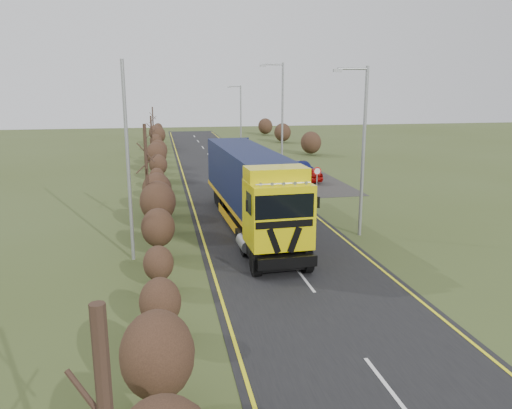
{
  "coord_description": "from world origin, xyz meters",
  "views": [
    {
      "loc": [
        -5.79,
        -23.07,
        7.93
      ],
      "look_at": [
        -0.74,
        2.84,
        1.7
      ],
      "focal_mm": 35.0,
      "sensor_mm": 36.0,
      "label": 1
    }
  ],
  "objects_px": {
    "lorry": "(251,184)",
    "car_blue_sedan": "(297,168)",
    "speed_sign": "(317,176)",
    "car_red_hatchback": "(303,174)",
    "streetlight_near": "(362,145)"
  },
  "relations": [
    {
      "from": "lorry",
      "to": "streetlight_near",
      "type": "distance_m",
      "value": 6.49
    },
    {
      "from": "car_blue_sedan",
      "to": "car_red_hatchback",
      "type": "bearing_deg",
      "value": 76.47
    },
    {
      "from": "car_red_hatchback",
      "to": "car_blue_sedan",
      "type": "distance_m",
      "value": 3.24
    },
    {
      "from": "streetlight_near",
      "to": "car_blue_sedan",
      "type": "bearing_deg",
      "value": 84.29
    },
    {
      "from": "car_blue_sedan",
      "to": "speed_sign",
      "type": "distance_m",
      "value": 9.18
    },
    {
      "from": "lorry",
      "to": "car_blue_sedan",
      "type": "height_order",
      "value": "lorry"
    },
    {
      "from": "car_red_hatchback",
      "to": "streetlight_near",
      "type": "relative_size",
      "value": 0.42
    },
    {
      "from": "lorry",
      "to": "car_red_hatchback",
      "type": "distance_m",
      "value": 15.36
    },
    {
      "from": "car_red_hatchback",
      "to": "car_blue_sedan",
      "type": "xyz_separation_m",
      "value": [
        0.35,
        3.22,
        0.02
      ]
    },
    {
      "from": "car_blue_sedan",
      "to": "streetlight_near",
      "type": "xyz_separation_m",
      "value": [
        -1.91,
        -19.15,
        4.29
      ]
    },
    {
      "from": "car_red_hatchback",
      "to": "streetlight_near",
      "type": "xyz_separation_m",
      "value": [
        -1.57,
        -15.94,
        4.3
      ]
    },
    {
      "from": "lorry",
      "to": "car_blue_sedan",
      "type": "relative_size",
      "value": 4.07
    },
    {
      "from": "lorry",
      "to": "car_blue_sedan",
      "type": "distance_m",
      "value": 18.38
    },
    {
      "from": "streetlight_near",
      "to": "lorry",
      "type": "bearing_deg",
      "value": 156.07
    },
    {
      "from": "lorry",
      "to": "speed_sign",
      "type": "xyz_separation_m",
      "value": [
        6.4,
        7.62,
        -1.06
      ]
    }
  ]
}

